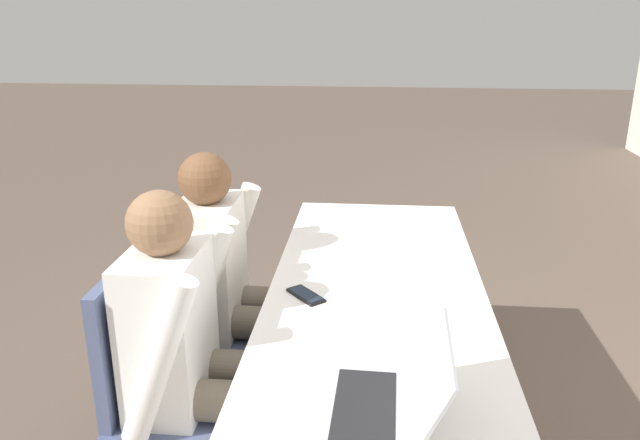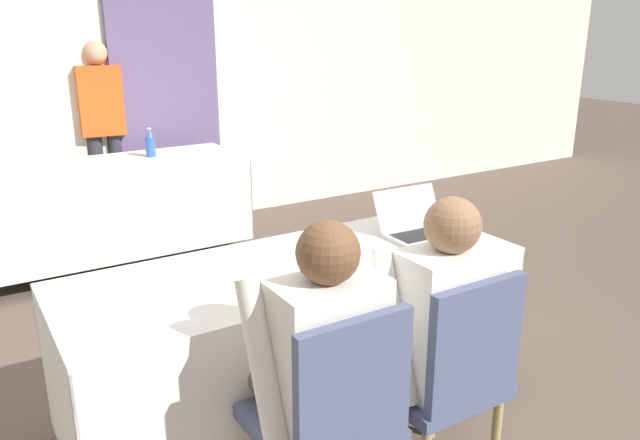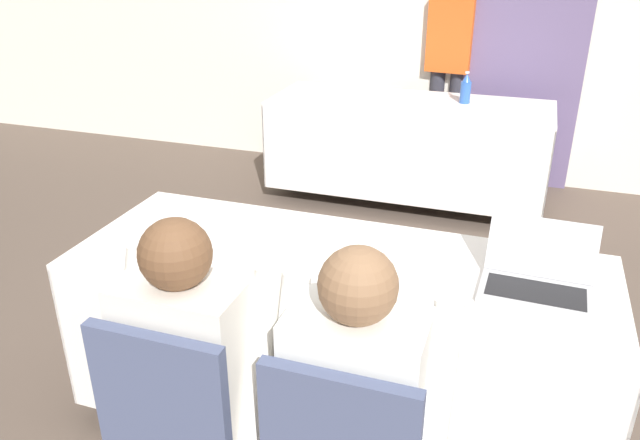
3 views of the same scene
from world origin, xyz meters
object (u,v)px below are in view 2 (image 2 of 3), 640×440
at_px(chair_near_right, 448,374).
at_px(person_red_shirt, 103,127).
at_px(chair_near_left, 332,417).
at_px(laptop, 420,227).
at_px(person_white_shirt, 431,323).
at_px(water_bottle, 150,144).
at_px(person_checkered_shirt, 315,360).
at_px(cell_phone, 340,279).

xyz_separation_m(chair_near_right, person_red_shirt, (-0.30, 3.75, 0.41)).
relative_size(chair_near_left, chair_near_right, 1.00).
relative_size(chair_near_right, person_red_shirt, 0.57).
xyz_separation_m(laptop, person_white_shirt, (-0.44, -0.59, -0.13)).
height_order(water_bottle, person_white_shirt, person_white_shirt).
height_order(chair_near_left, person_white_shirt, person_white_shirt).
height_order(person_checkered_shirt, person_red_shirt, person_red_shirt).
distance_m(laptop, person_white_shirt, 0.75).
xyz_separation_m(cell_phone, person_red_shirt, (-0.11, 3.31, 0.16)).
distance_m(chair_near_right, person_checkered_shirt, 0.54).
relative_size(chair_near_right, person_white_shirt, 0.78).
bearing_deg(person_white_shirt, chair_near_left, 11.55).
distance_m(cell_phone, chair_near_right, 0.54).
bearing_deg(person_red_shirt, water_bottle, -65.08).
relative_size(water_bottle, person_checkered_shirt, 0.19).
height_order(cell_phone, person_checkered_shirt, person_checkered_shirt).
height_order(laptop, person_red_shirt, person_red_shirt).
distance_m(water_bottle, person_red_shirt, 0.62).
bearing_deg(chair_near_right, cell_phone, -67.11).
bearing_deg(cell_phone, chair_near_right, -17.99).
distance_m(laptop, chair_near_right, 0.87).
bearing_deg(person_white_shirt, chair_near_right, 90.00).
bearing_deg(chair_near_right, person_red_shirt, -85.43).
bearing_deg(water_bottle, person_white_shirt, -88.18).
relative_size(cell_phone, chair_near_right, 0.17).
bearing_deg(person_checkered_shirt, water_bottle, -97.57).
distance_m(cell_phone, person_red_shirt, 3.32).
xyz_separation_m(water_bottle, person_checkered_shirt, (-0.41, -3.07, -0.19)).
xyz_separation_m(cell_phone, water_bottle, (0.09, 2.73, 0.09)).
xyz_separation_m(cell_phone, chair_near_right, (0.19, -0.44, -0.26)).
bearing_deg(water_bottle, chair_near_left, -97.33).
height_order(water_bottle, chair_near_right, water_bottle).
distance_m(person_checkered_shirt, person_white_shirt, 0.50).
distance_m(cell_phone, water_bottle, 2.73).
height_order(cell_phone, chair_near_right, chair_near_right).
bearing_deg(person_checkered_shirt, person_red_shirt, -93.21).
distance_m(chair_near_right, person_red_shirt, 3.79).
height_order(laptop, person_white_shirt, person_white_shirt).
xyz_separation_m(chair_near_left, chair_near_right, (0.50, 0.00, 0.00)).
bearing_deg(laptop, chair_near_left, -141.82).
relative_size(chair_near_left, person_checkered_shirt, 0.78).
xyz_separation_m(laptop, cell_phone, (-0.62, -0.25, -0.04)).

